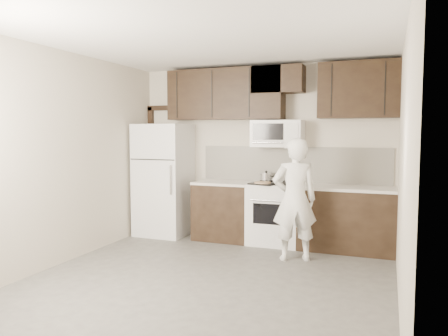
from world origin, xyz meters
The scene contains 14 objects.
floor centered at (0.00, 0.00, 0.00)m, with size 4.50×4.50×0.00m, color #494745.
back_wall centered at (0.00, 2.25, 1.35)m, with size 4.00×4.00×0.00m, color #C0B4A3.
ceiling centered at (0.00, 0.00, 2.70)m, with size 4.50×4.50×0.00m, color white.
counter_run centered at (0.60, 1.94, 0.46)m, with size 2.95×0.64×0.91m.
stove centered at (0.30, 1.94, 0.46)m, with size 0.76×0.66×0.94m.
backsplash centered at (0.50, 2.24, 1.18)m, with size 2.90×0.02×0.54m, color silver.
upper_cabinets centered at (0.21, 2.08, 2.28)m, with size 3.48×0.35×0.78m.
microwave centered at (0.30, 2.06, 1.65)m, with size 0.76×0.42×0.40m.
refrigerator centered at (-1.55, 1.89, 0.90)m, with size 0.80×0.76×1.80m.
door_trim centered at (-1.92, 2.21, 1.25)m, with size 0.50×0.08×2.12m.
saucepan centered at (0.12, 2.09, 0.98)m, with size 0.31×0.18×0.18m.
baking_tray centered at (0.15, 1.75, 0.92)m, with size 0.36×0.27×0.02m, color black.
pizza centered at (0.15, 1.75, 0.94)m, with size 0.24×0.24×0.02m, color #D4B78E.
person centered at (0.74, 1.20, 0.80)m, with size 0.58×0.38×1.60m, color white.
Camera 1 is at (1.87, -4.37, 1.67)m, focal length 35.00 mm.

